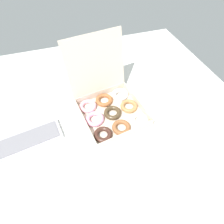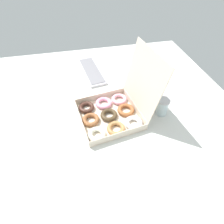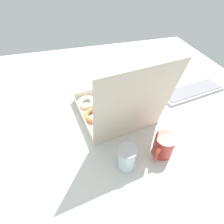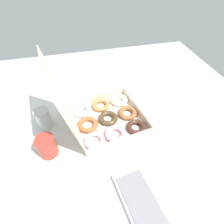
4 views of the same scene
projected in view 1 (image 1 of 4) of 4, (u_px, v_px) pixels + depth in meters
ground_plane at (107, 119)px, 107.10cm from camera, size 180.00×180.00×2.00cm
donut_box at (111, 107)px, 106.20cm from camera, size 41.73×47.96×40.32cm
keyboard at (22, 142)px, 94.53cm from camera, size 43.73×19.50×2.20cm
coffee_mug at (80, 80)px, 120.18cm from camera, size 11.58×10.04×10.47cm
glass_jar at (103, 73)px, 124.11cm from camera, size 7.69×7.69×11.48cm
paper_napkin at (94, 172)px, 85.30cm from camera, size 11.21×9.93×0.15cm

